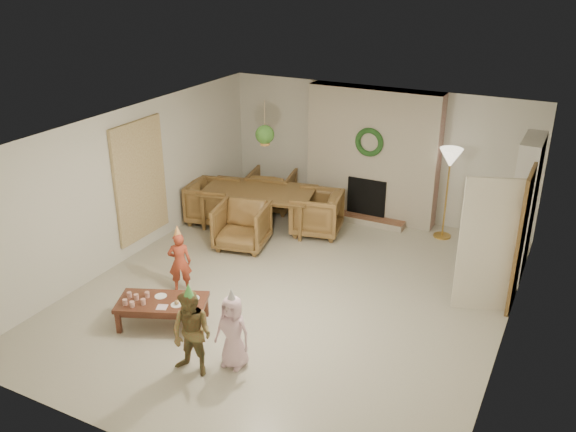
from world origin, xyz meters
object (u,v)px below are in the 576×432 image
Objects in this scene: dining_chair_right at (317,213)px; coffee_table_top at (162,302)px; child_plaid at (192,334)px; child_pink at (233,332)px; dining_table at (258,209)px; dining_chair_near at (242,226)px; dining_chair_far at (272,190)px; child_red at (180,262)px; dining_chair_left at (213,202)px.

dining_chair_right is 3.73m from coffee_table_top.
coffee_table_top is 1.22m from child_plaid.
child_pink is at bearing -1.74° from dining_chair_right.
dining_table is 2.34× the size of dining_chair_near.
dining_chair_far is at bearing -128.66° from dining_chair_right.
dining_chair_near is 0.72× the size of coffee_table_top.
child_pink reaches higher than child_red.
dining_chair_far is at bearing -45.00° from dining_chair_left.
dining_chair_near is at bearing -135.00° from dining_chair_left.
dining_table is 2.34× the size of dining_chair_right.
child_pink is (0.71, -4.00, 0.09)m from dining_chair_right.
coffee_table_top is (1.34, -3.26, -0.05)m from dining_chair_left.
dining_table is 1.83× the size of child_plaid.
child_plaid is (1.33, -1.55, 0.08)m from child_red.
dining_chair_right is at bearing -90.00° from dining_chair_left.
child_pink reaches higher than dining_chair_far.
coffee_table_top is at bearing -95.57° from dining_chair_near.
child_plaid reaches higher than dining_chair_near.
child_red is (0.13, -2.58, 0.12)m from dining_table.
dining_chair_near is 0.78× the size of child_plaid.
child_red reaches higher than dining_chair_left.
child_plaid is at bearing 96.33° from dining_chair_far.
dining_chair_left is at bearing 180.00° from dining_table.
dining_chair_right is 2.97m from child_red.
dining_chair_near reaches higher than coffee_table_top.
dining_table is at bearing -90.00° from dining_chair_right.
dining_chair_left is at bearing 126.46° from child_pink.
dining_table is 1.69× the size of coffee_table_top.
child_pink is (1.68, -1.20, 0.01)m from child_red.
dining_chair_near is 1.79m from dining_chair_far.
child_red is at bearing -30.81° from dining_chair_right.
dining_chair_near and dining_chair_far have the same top height.
dining_table is 0.90m from dining_chair_far.
child_plaid is at bearing -57.32° from coffee_table_top.
dining_chair_right is (1.97, 0.41, 0.00)m from dining_chair_left.
child_pink is at bearing 101.35° from dining_chair_far.
child_plaid is (2.33, -3.94, 0.16)m from dining_chair_left.
dining_table is 2.34× the size of dining_chair_far.
child_pink is at bearing -72.57° from dining_chair_near.
dining_chair_left is 4.58m from child_plaid.
dining_chair_far is at bearing 107.88° from child_plaid.
dining_chair_far reaches higher than dining_table.
child_pink is at bearing -76.24° from dining_table.
dining_chair_left and dining_chair_right have the same top height.
child_plaid is at bearing -7.08° from dining_chair_right.
dining_chair_left is at bearing -90.00° from dining_chair_right.
child_red reaches higher than dining_chair_far.
dining_chair_near is 2.59m from coffee_table_top.
dining_chair_left is at bearing 135.00° from dining_chair_near.
child_red is (-0.97, -2.81, 0.08)m from dining_chair_right.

